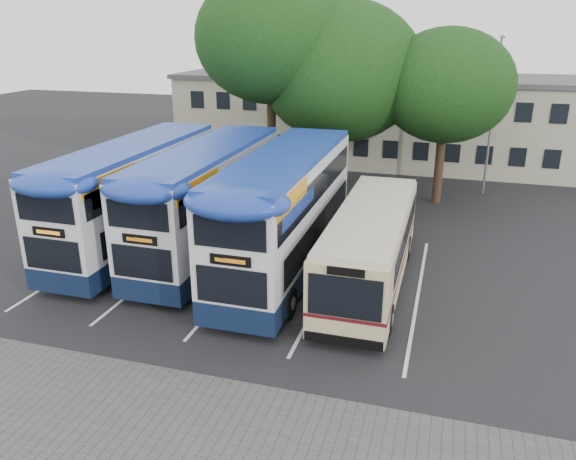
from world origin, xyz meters
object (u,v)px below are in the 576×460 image
Objects in this scene: tree_left at (271,38)px; tree_right at (447,86)px; bus_dd_right at (286,208)px; lamp_post at (493,108)px; tree_mid at (341,71)px; bus_dd_mid at (209,196)px; bus_dd_left at (136,192)px; bus_single at (371,242)px.

tree_right is (9.48, 1.27, -2.38)m from tree_left.
tree_right is at bearing 64.01° from bus_dd_right.
lamp_post is 9.03m from tree_mid.
tree_mid is at bearing 72.21° from bus_dd_mid.
bus_dd_left is 1.11× the size of bus_single.
bus_dd_right is (-8.23, -14.08, -2.39)m from lamp_post.
bus_dd_mid reaches higher than bus_single.
tree_right is (-2.65, -2.63, 1.42)m from lamp_post.
bus_dd_right is at bearing -115.99° from tree_right.
bus_single is (7.43, -10.58, -7.14)m from tree_left.
bus_dd_left is at bearing -121.94° from tree_mid.
lamp_post is 0.82× the size of tree_mid.
tree_left reaches higher than bus_dd_mid.
lamp_post is at bearing 41.37° from bus_dd_left.
bus_single is (-4.70, -14.48, -3.34)m from lamp_post.
bus_dd_right reaches higher than bus_single.
bus_dd_mid is at bearing -131.10° from tree_right.
tree_left is 1.09× the size of bus_dd_left.
lamp_post is 0.79× the size of bus_dd_left.
bus_single is (-2.05, -11.84, -4.76)m from tree_right.
bus_single is at bearing -9.46° from bus_dd_mid.
tree_left is at bearing -158.41° from tree_mid.
lamp_post is 0.79× the size of bus_dd_mid.
tree_mid reaches higher than bus_dd_mid.
bus_dd_left is (-15.37, -13.54, -2.46)m from lamp_post.
bus_dd_mid is 7.38m from bus_single.
tree_mid is (3.67, 1.45, -1.77)m from tree_left.
tree_left is 11.27m from bus_dd_mid.
bus_dd_left is 10.74m from bus_single.
bus_single is (7.23, -1.20, -0.88)m from bus_dd_mid.
tree_right is 0.81× the size of bus_dd_right.
tree_left is 4.33m from tree_mid.
bus_dd_right is (0.23, -11.63, -4.41)m from tree_mid.
tree_right is 0.84× the size of bus_dd_left.
tree_left reaches higher than tree_mid.
lamp_post is 0.95× the size of tree_right.
tree_left is 1.12× the size of tree_mid.
tree_mid is at bearing 58.06° from bus_dd_left.
bus_dd_right is (7.14, -0.54, 0.07)m from bus_dd_left.
bus_dd_right is (3.90, -10.18, -6.18)m from tree_left.
bus_dd_mid is at bearing 4.39° from bus_dd_left.
tree_left is at bearing 110.97° from bus_dd_right.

